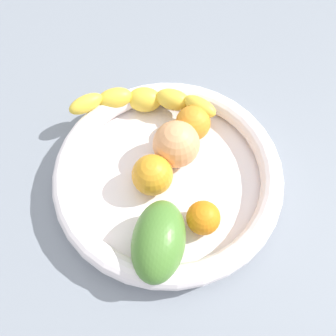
{
  "coord_description": "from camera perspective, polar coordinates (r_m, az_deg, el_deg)",
  "views": [
    {
      "loc": [
        8.48,
        -25.29,
        55.12
      ],
      "look_at": [
        0.0,
        0.0,
        7.51
      ],
      "focal_mm": 37.7,
      "sensor_mm": 36.0,
      "label": 1
    }
  ],
  "objects": [
    {
      "name": "fruit_bowl",
      "position": [
        0.56,
        -0.0,
        -0.96
      ],
      "size": [
        36.2,
        36.2,
        5.03
      ],
      "color": "white",
      "rests_on": "kitchen_counter"
    },
    {
      "name": "mango_green",
      "position": [
        0.49,
        -1.52,
        -11.67
      ],
      "size": [
        9.3,
        12.87,
        7.29
      ],
      "primitive_type": "ellipsoid",
      "rotation": [
        0.0,
        0.0,
        4.88
      ],
      "color": "#4D8331",
      "rests_on": "fruit_bowl"
    },
    {
      "name": "kitchen_counter",
      "position": [
        0.6,
        -0.0,
        -2.81
      ],
      "size": [
        120.0,
        120.0,
        3.0
      ],
      "primitive_type": "cube",
      "color": "gray",
      "rests_on": "ground"
    },
    {
      "name": "orange_mid_left",
      "position": [
        0.52,
        5.73,
        -8.01
      ],
      "size": [
        5.05,
        5.05,
        5.05
      ],
      "primitive_type": "sphere",
      "color": "orange",
      "rests_on": "fruit_bowl"
    },
    {
      "name": "banana_draped_left",
      "position": [
        0.62,
        -3.93,
        10.81
      ],
      "size": [
        24.64,
        11.88,
        5.74
      ],
      "color": "yellow",
      "rests_on": "fruit_bowl"
    },
    {
      "name": "orange_mid_right",
      "position": [
        0.59,
        4.06,
        7.25
      ],
      "size": [
        5.93,
        5.93,
        5.93
      ],
      "primitive_type": "sphere",
      "color": "orange",
      "rests_on": "fruit_bowl"
    },
    {
      "name": "peach_blush",
      "position": [
        0.56,
        1.28,
        3.89
      ],
      "size": [
        7.56,
        7.56,
        7.56
      ],
      "primitive_type": "sphere",
      "color": "#F0A368",
      "rests_on": "fruit_bowl"
    },
    {
      "name": "orange_front",
      "position": [
        0.54,
        -2.55,
        -1.13
      ],
      "size": [
        6.38,
        6.38,
        6.38
      ],
      "primitive_type": "sphere",
      "color": "orange",
      "rests_on": "fruit_bowl"
    }
  ]
}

